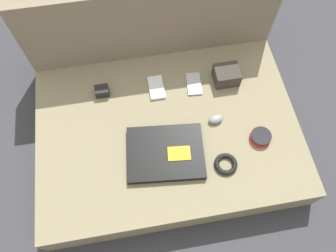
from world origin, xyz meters
The scene contains 11 objects.
ground_plane centered at (0.00, 0.00, 0.00)m, with size 8.00×8.00×0.00m, color #38383D.
couch_seat centered at (0.00, 0.00, 0.08)m, with size 1.10×0.77×0.15m.
couch_backrest centered at (0.00, 0.49, 0.26)m, with size 1.10×0.20×0.53m.
laptop centered at (-0.03, -0.11, 0.17)m, with size 0.33×0.26×0.03m.
computer_mouse centered at (0.20, 0.00, 0.17)m, with size 0.07×0.05×0.03m.
speaker_puck centered at (0.37, -0.11, 0.17)m, with size 0.09×0.09×0.03m.
phone_silver centered at (0.15, 0.20, 0.16)m, with size 0.07×0.12×0.01m.
phone_black centered at (-0.02, 0.20, 0.16)m, with size 0.07×0.12×0.01m.
camera_pouch centered at (0.30, 0.20, 0.19)m, with size 0.11×0.09×0.07m.
charger_brick centered at (-0.26, 0.22, 0.18)m, with size 0.06×0.05×0.04m.
cable_coil centered at (0.20, -0.20, 0.16)m, with size 0.09×0.09×0.02m.
Camera 1 is at (-0.10, -0.58, 1.40)m, focal length 35.00 mm.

